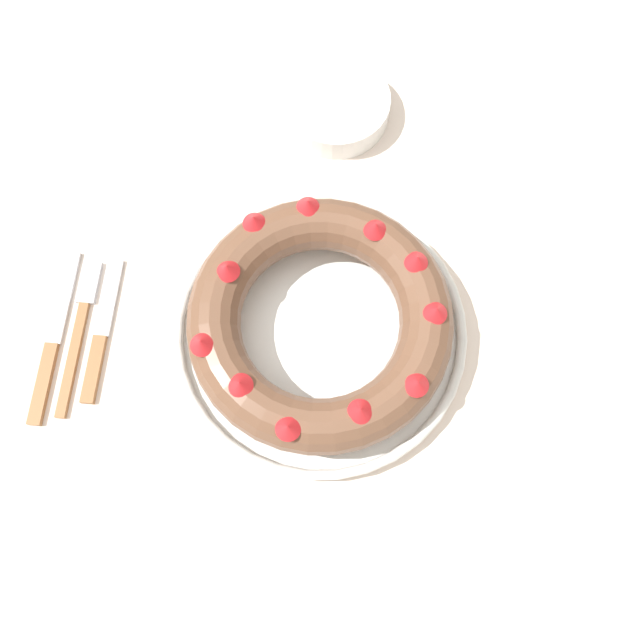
{
  "coord_description": "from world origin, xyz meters",
  "views": [
    {
      "loc": [
        0.01,
        -0.24,
        1.47
      ],
      "look_at": [
        -0.01,
        -0.01,
        0.79
      ],
      "focal_mm": 35.0,
      "sensor_mm": 36.0,
      "label": 1
    }
  ],
  "objects": [
    {
      "name": "ground_plane",
      "position": [
        0.0,
        0.0,
        0.0
      ],
      "size": [
        8.0,
        8.0,
        0.0
      ],
      "primitive_type": "plane",
      "color": "#4C4742"
    },
    {
      "name": "dining_table",
      "position": [
        0.0,
        0.0,
        0.64
      ],
      "size": [
        1.19,
        1.19,
        0.73
      ],
      "color": "beige",
      "rests_on": "ground_plane"
    },
    {
      "name": "serving_dish",
      "position": [
        -0.01,
        -0.01,
        0.74
      ],
      "size": [
        0.35,
        0.35,
        0.03
      ],
      "color": "white",
      "rests_on": "dining_table"
    },
    {
      "name": "bundt_cake",
      "position": [
        -0.01,
        -0.01,
        0.79
      ],
      "size": [
        0.31,
        0.31,
        0.08
      ],
      "color": "brown",
      "rests_on": "serving_dish"
    },
    {
      "name": "fork",
      "position": [
        -0.31,
        -0.03,
        0.73
      ],
      "size": [
        0.02,
        0.2,
        0.01
      ],
      "rotation": [
        0.0,
        0.0,
        0.1
      ],
      "color": "#936038",
      "rests_on": "dining_table"
    },
    {
      "name": "serving_knife",
      "position": [
        -0.34,
        -0.06,
        0.73
      ],
      "size": [
        0.02,
        0.22,
        0.01
      ],
      "rotation": [
        0.0,
        0.0,
        -0.05
      ],
      "color": "#936038",
      "rests_on": "dining_table"
    },
    {
      "name": "cake_knife",
      "position": [
        -0.28,
        -0.04,
        0.73
      ],
      "size": [
        0.02,
        0.19,
        0.01
      ],
      "rotation": [
        0.0,
        0.0,
        -0.01
      ],
      "color": "#936038",
      "rests_on": "dining_table"
    },
    {
      "name": "side_bowl",
      "position": [
        -0.01,
        0.31,
        0.75
      ],
      "size": [
        0.15,
        0.15,
        0.04
      ],
      "primitive_type": "cylinder",
      "color": "white",
      "rests_on": "dining_table"
    }
  ]
}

